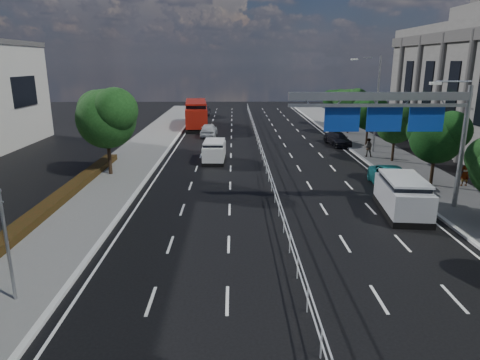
{
  "coord_description": "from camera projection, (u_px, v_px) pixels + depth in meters",
  "views": [
    {
      "loc": [
        -2.54,
        -13.93,
        8.47
      ],
      "look_at": [
        -2.21,
        7.88,
        2.4
      ],
      "focal_mm": 32.0,
      "sensor_mm": 36.0,
      "label": 1
    }
  ],
  "objects": [
    {
      "name": "white_minivan",
      "position": [
        214.0,
        151.0,
        37.22
      ],
      "size": [
        1.96,
        4.29,
        1.84
      ],
      "rotation": [
        0.0,
        0.0,
        -0.03
      ],
      "color": "black",
      "rests_on": "ground"
    },
    {
      "name": "hedge_near",
      "position": [
        7.0,
        239.0,
        20.25
      ],
      "size": [
        1.0,
        36.0,
        0.44
      ],
      "primitive_type": "cube",
      "color": "black",
      "rests_on": "sidewalk_near"
    },
    {
      "name": "kerb_near",
      "position": [
        57.0,
        300.0,
        15.58
      ],
      "size": [
        0.25,
        140.0,
        0.15
      ],
      "primitive_type": "cube",
      "color": "silver",
      "rests_on": "ground"
    },
    {
      "name": "pedestrian_b",
      "position": [
        368.0,
        147.0,
        38.55
      ],
      "size": [
        0.94,
        0.82,
        1.67
      ],
      "primitive_type": "imported",
      "rotation": [
        0.0,
        0.0,
        2.88
      ],
      "color": "gray",
      "rests_on": "sidewalk_far"
    },
    {
      "name": "far_tree_f",
      "position": [
        369.0,
        112.0,
        43.35
      ],
      "size": [
        3.52,
        3.28,
        5.02
      ],
      "color": "black",
      "rests_on": "ground"
    },
    {
      "name": "parked_car_teal",
      "position": [
        391.0,
        178.0,
        29.38
      ],
      "size": [
        3.01,
        5.47,
        1.45
      ],
      "primitive_type": "imported",
      "rotation": [
        0.0,
        0.0,
        -0.12
      ],
      "color": "#1A7478",
      "rests_on": "ground"
    },
    {
      "name": "near_car_dark",
      "position": [
        203.0,
        111.0,
        68.07
      ],
      "size": [
        2.09,
        4.98,
        1.6
      ],
      "primitive_type": "imported",
      "rotation": [
        0.0,
        0.0,
        3.06
      ],
      "color": "black",
      "rests_on": "ground"
    },
    {
      "name": "silver_minivan",
      "position": [
        403.0,
        196.0,
        24.46
      ],
      "size": [
        2.74,
        5.37,
        2.14
      ],
      "rotation": [
        0.0,
        0.0,
        -0.11
      ],
      "color": "black",
      "rests_on": "ground"
    },
    {
      "name": "parked_car_dark",
      "position": [
        337.0,
        139.0,
        44.57
      ],
      "size": [
        2.39,
        4.76,
        1.33
      ],
      "primitive_type": "imported",
      "rotation": [
        0.0,
        0.0,
        0.12
      ],
      "color": "black",
      "rests_on": "ground"
    },
    {
      "name": "red_bus",
      "position": [
        196.0,
        113.0,
        56.67
      ],
      "size": [
        3.74,
        11.66,
        3.43
      ],
      "rotation": [
        0.0,
        0.0,
        0.09
      ],
      "color": "black",
      "rests_on": "ground"
    },
    {
      "name": "near_tree_back",
      "position": [
        107.0,
        115.0,
        31.63
      ],
      "size": [
        4.84,
        4.51,
        6.69
      ],
      "color": "black",
      "rests_on": "ground"
    },
    {
      "name": "overhead_gantry",
      "position": [
        399.0,
        114.0,
        24.01
      ],
      "size": [
        10.24,
        0.38,
        7.45
      ],
      "color": "gray",
      "rests_on": "ground"
    },
    {
      "name": "far_tree_d",
      "position": [
        438.0,
        135.0,
        28.85
      ],
      "size": [
        3.85,
        3.59,
        5.34
      ],
      "color": "black",
      "rests_on": "ground"
    },
    {
      "name": "far_tree_g",
      "position": [
        350.0,
        103.0,
        50.5
      ],
      "size": [
        3.96,
        3.69,
        5.45
      ],
      "color": "black",
      "rests_on": "ground"
    },
    {
      "name": "streetlight_far",
      "position": [
        374.0,
        98.0,
        39.53
      ],
      "size": [
        2.78,
        2.4,
        9.0
      ],
      "color": "gray",
      "rests_on": "ground"
    },
    {
      "name": "near_car_silver",
      "position": [
        209.0,
        130.0,
        49.73
      ],
      "size": [
        1.96,
        4.58,
        1.54
      ],
      "primitive_type": "imported",
      "rotation": [
        0.0,
        0.0,
        3.11
      ],
      "color": "silver",
      "rests_on": "ground"
    },
    {
      "name": "median_fence",
      "position": [
        263.0,
        156.0,
        37.26
      ],
      "size": [
        0.05,
        85.0,
        1.02
      ],
      "color": "silver",
      "rests_on": "ground"
    },
    {
      "name": "far_tree_h",
      "position": [
        335.0,
        100.0,
        57.82
      ],
      "size": [
        3.41,
        3.18,
        4.91
      ],
      "color": "black",
      "rests_on": "ground"
    },
    {
      "name": "ground",
      "position": [
        303.0,
        300.0,
        15.73
      ],
      "size": [
        160.0,
        160.0,
        0.0
      ],
      "primitive_type": "plane",
      "color": "black",
      "rests_on": "ground"
    },
    {
      "name": "pedestrian_a",
      "position": [
        465.0,
        173.0,
        29.4
      ],
      "size": [
        0.75,
        0.58,
        1.83
      ],
      "primitive_type": "imported",
      "rotation": [
        0.0,
        0.0,
        3.36
      ],
      "color": "gray",
      "rests_on": "sidewalk_far"
    },
    {
      "name": "far_tree_e",
      "position": [
        396.0,
        122.0,
        36.11
      ],
      "size": [
        3.63,
        3.38,
        5.13
      ],
      "color": "black",
      "rests_on": "ground"
    }
  ]
}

